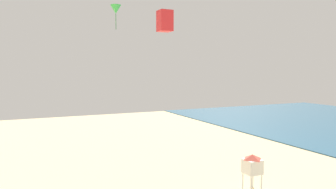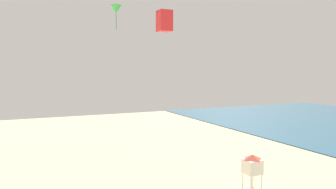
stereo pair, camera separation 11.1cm
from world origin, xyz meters
name	(u,v)px [view 1 (the left image)]	position (x,y,z in m)	size (l,w,h in m)	color
lifeguard_stand	(252,164)	(10.76, 17.16, 1.84)	(1.10, 1.10, 2.55)	white
kite_red_box	(165,21)	(3.89, 16.79, 11.22)	(0.76, 0.76, 1.20)	red
kite_green_delta	(116,9)	(4.09, 27.64, 13.74)	(0.94, 0.94, 2.13)	green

